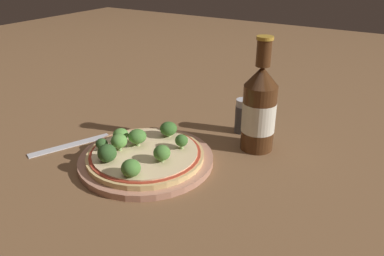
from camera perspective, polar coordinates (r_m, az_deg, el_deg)
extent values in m
plane|color=brown|center=(0.72, -7.28, -4.34)|extent=(3.00, 3.00, 0.00)
cylinder|color=tan|center=(0.70, -6.96, -4.72)|extent=(0.25, 0.25, 0.01)
cylinder|color=tan|center=(0.69, -7.09, -4.15)|extent=(0.21, 0.21, 0.01)
cylinder|color=#A83823|center=(0.69, -7.12, -3.73)|extent=(0.20, 0.20, 0.00)
cylinder|color=beige|center=(0.69, -7.13, -3.64)|extent=(0.19, 0.19, 0.00)
cylinder|color=#89A866|center=(0.65, -4.57, -4.72)|extent=(0.01, 0.01, 0.01)
ellipsoid|color=#477A33|center=(0.65, -4.61, -3.78)|extent=(0.03, 0.03, 0.03)
cylinder|color=#89A866|center=(0.71, -13.52, -2.97)|extent=(0.01, 0.01, 0.01)
ellipsoid|color=#2D5123|center=(0.70, -13.59, -2.34)|extent=(0.02, 0.02, 0.02)
cylinder|color=#89A866|center=(0.74, -3.58, -0.95)|extent=(0.01, 0.01, 0.01)
ellipsoid|color=#386628|center=(0.73, -3.60, -0.10)|extent=(0.03, 0.03, 0.03)
cylinder|color=#89A866|center=(0.73, -10.76, -1.70)|extent=(0.01, 0.01, 0.01)
ellipsoid|color=#568E3D|center=(0.73, -10.82, -0.99)|extent=(0.03, 0.03, 0.02)
cylinder|color=#89A866|center=(0.62, -9.22, -6.91)|extent=(0.01, 0.01, 0.01)
ellipsoid|color=#477A33|center=(0.61, -9.29, -6.04)|extent=(0.03, 0.03, 0.03)
cylinder|color=#89A866|center=(0.71, -8.27, -2.21)|extent=(0.01, 0.01, 0.01)
ellipsoid|color=#477A33|center=(0.70, -8.33, -1.26)|extent=(0.03, 0.03, 0.03)
cylinder|color=#89A866|center=(0.67, -12.72, -4.67)|extent=(0.01, 0.01, 0.01)
ellipsoid|color=#2D5123|center=(0.66, -12.82, -3.75)|extent=(0.03, 0.03, 0.03)
cylinder|color=#89A866|center=(0.69, -1.60, -2.76)|extent=(0.01, 0.01, 0.01)
ellipsoid|color=#386628|center=(0.68, -1.61, -1.91)|extent=(0.02, 0.02, 0.02)
cylinder|color=#89A866|center=(0.70, -10.96, -2.91)|extent=(0.01, 0.01, 0.01)
ellipsoid|color=#568E3D|center=(0.69, -11.05, -1.96)|extent=(0.03, 0.03, 0.03)
cylinder|color=#472814|center=(0.73, 10.09, 1.53)|extent=(0.06, 0.06, 0.13)
cylinder|color=beige|center=(0.73, 10.10, 1.72)|extent=(0.06, 0.06, 0.06)
cone|color=#472814|center=(0.70, 10.61, 7.79)|extent=(0.06, 0.06, 0.04)
cylinder|color=#472814|center=(0.69, 10.89, 11.14)|extent=(0.03, 0.03, 0.05)
cylinder|color=#B7892D|center=(0.69, 11.08, 13.33)|extent=(0.03, 0.03, 0.01)
cylinder|color=#4C4C51|center=(0.81, 7.68, 1.36)|extent=(0.03, 0.03, 0.06)
cylinder|color=silver|center=(0.79, 7.83, 3.82)|extent=(0.03, 0.03, 0.01)
cube|color=silver|center=(0.80, -18.07, -2.45)|extent=(0.08, 0.16, 0.00)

